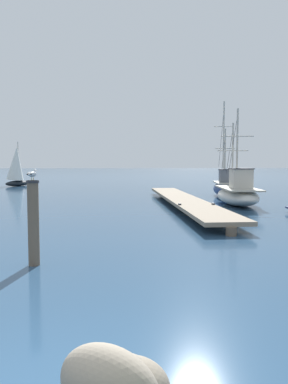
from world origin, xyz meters
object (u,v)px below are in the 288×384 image
Objects in this scene: perched_seagull at (32,174)px; distant_sailboat at (16,167)px; fishing_boat_0 at (238,193)px; fishing_boat_2 at (225,187)px; mooring_piling at (33,222)px.

distant_sailboat reaches higher than perched_seagull.
fishing_boat_2 reaches higher than fishing_boat_0.
fishing_boat_2 is at bearing -37.52° from distant_sailboat.
distant_sailboat is (-17.27, 19.89, 1.39)m from fishing_boat_0.
fishing_boat_0 is at bearing 53.41° from perched_seagull.
mooring_piling is 0.43× the size of distant_sailboat.
fishing_boat_0 is at bearing -49.02° from distant_sailboat.
perched_seagull is (-9.07, -12.21, 1.47)m from fishing_boat_0.
perched_seagull is at bearing -75.66° from distant_sailboat.
fishing_boat_2 is at bearing 79.94° from fishing_boat_0.
fishing_boat_2 is 3.54× the size of mooring_piling.
distant_sailboat is at bearing 142.48° from fishing_boat_2.
fishing_boat_0 is 26.38m from distant_sailboat.
perched_seagull is at bearing -126.59° from fishing_boat_0.
perched_seagull is (-10.10, -18.04, 1.44)m from fishing_boat_2.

